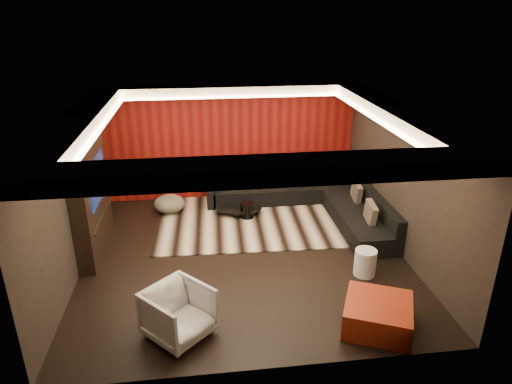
{
  "coord_description": "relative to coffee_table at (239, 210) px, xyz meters",
  "views": [
    {
      "loc": [
        -0.76,
        -7.64,
        4.48
      ],
      "look_at": [
        0.3,
        0.6,
        1.05
      ],
      "focal_mm": 32.0,
      "sensor_mm": 36.0,
      "label": 1
    }
  ],
  "objects": [
    {
      "name": "cove_back",
      "position": [
        -0.06,
        0.54,
        2.49
      ],
      "size": [
        4.8,
        0.08,
        0.04
      ],
      "primitive_type": "cube",
      "color": "#FFD899",
      "rests_on": "ground"
    },
    {
      "name": "armchair",
      "position": [
        -1.23,
        -4.0,
        0.28
      ],
      "size": [
        1.18,
        1.18,
        0.77
      ],
      "primitive_type": "imported",
      "rotation": [
        0.0,
        0.0,
        0.75
      ],
      "color": "silver",
      "rests_on": "floor"
    },
    {
      "name": "sectional_sofa",
      "position": [
        1.68,
        0.04,
        0.15
      ],
      "size": [
        3.65,
        3.5,
        0.75
      ],
      "color": "black",
      "rests_on": "floor"
    },
    {
      "name": "wall_back",
      "position": [
        -0.06,
        1.19,
        1.29
      ],
      "size": [
        6.0,
        0.02,
        2.8
      ],
      "primitive_type": "cube",
      "color": "black",
      "rests_on": "ground"
    },
    {
      "name": "cove_right",
      "position": [
        2.3,
        -1.82,
        2.49
      ],
      "size": [
        0.08,
        4.8,
        0.04
      ],
      "primitive_type": "cube",
      "color": "#FFD899",
      "rests_on": "ground"
    },
    {
      "name": "floor",
      "position": [
        -0.06,
        -1.82,
        -0.12
      ],
      "size": [
        6.0,
        6.0,
        0.02
      ],
      "primitive_type": "cube",
      "color": "black",
      "rests_on": "ground"
    },
    {
      "name": "tv_screen",
      "position": [
        -2.75,
        -1.22,
        1.34
      ],
      "size": [
        0.04,
        1.3,
        0.8
      ],
      "primitive_type": "cube",
      "color": "black",
      "rests_on": "ground"
    },
    {
      "name": "soffit_back",
      "position": [
        -0.06,
        0.88,
        2.58
      ],
      "size": [
        6.0,
        0.6,
        0.22
      ],
      "primitive_type": "cube",
      "color": "silver",
      "rests_on": "ground"
    },
    {
      "name": "white_side_table",
      "position": [
        2.0,
        -2.78,
        0.13
      ],
      "size": [
        0.42,
        0.42,
        0.48
      ],
      "primitive_type": "cylinder",
      "rotation": [
        0.0,
        0.0,
        0.08
      ],
      "color": "white",
      "rests_on": "floor"
    },
    {
      "name": "drum_stool",
      "position": [
        0.18,
        -0.2,
        0.09
      ],
      "size": [
        0.39,
        0.39,
        0.36
      ],
      "primitive_type": "cylinder",
      "rotation": [
        0.0,
        0.0,
        -0.37
      ],
      "color": "black",
      "rests_on": "rug"
    },
    {
      "name": "soffit_front",
      "position": [
        -0.06,
        -4.52,
        2.58
      ],
      "size": [
        6.0,
        0.6,
        0.22
      ],
      "primitive_type": "cube",
      "color": "silver",
      "rests_on": "ground"
    },
    {
      "name": "wall_left",
      "position": [
        -3.07,
        -1.82,
        1.29
      ],
      "size": [
        0.02,
        6.0,
        2.8
      ],
      "primitive_type": "cube",
      "color": "black",
      "rests_on": "ground"
    },
    {
      "name": "soffit_right",
      "position": [
        2.64,
        -1.82,
        2.58
      ],
      "size": [
        0.6,
        4.8,
        0.22
      ],
      "primitive_type": "cube",
      "color": "silver",
      "rests_on": "ground"
    },
    {
      "name": "red_feature_wall",
      "position": [
        -0.06,
        1.15,
        1.29
      ],
      "size": [
        5.98,
        0.05,
        2.78
      ],
      "primitive_type": "cube",
      "color": "#6B0C0A",
      "rests_on": "ground"
    },
    {
      "name": "orange_ottoman",
      "position": [
        1.68,
        -4.19,
        0.1
      ],
      "size": [
        1.26,
        1.26,
        0.42
      ],
      "primitive_type": "cube",
      "rotation": [
        0.0,
        0.0,
        -0.42
      ],
      "color": "#A62B15",
      "rests_on": "floor"
    },
    {
      "name": "soffit_left",
      "position": [
        -2.76,
        -1.82,
        2.58
      ],
      "size": [
        0.6,
        4.8,
        0.22
      ],
      "primitive_type": "cube",
      "color": "silver",
      "rests_on": "ground"
    },
    {
      "name": "cove_front",
      "position": [
        -0.06,
        -4.18,
        2.49
      ],
      "size": [
        4.8,
        0.08,
        0.04
      ],
      "primitive_type": "cube",
      "color": "#FFD899",
      "rests_on": "ground"
    },
    {
      "name": "coffee_table",
      "position": [
        0.0,
        0.0,
        0.0
      ],
      "size": [
        1.18,
        1.18,
        0.18
      ],
      "primitive_type": "cylinder",
      "rotation": [
        0.0,
        0.0,
        -0.12
      ],
      "color": "black",
      "rests_on": "rug"
    },
    {
      "name": "tv_surround",
      "position": [
        -2.91,
        -1.22,
        0.99
      ],
      "size": [
        0.3,
        2.0,
        2.2
      ],
      "primitive_type": "cube",
      "color": "black",
      "rests_on": "ground"
    },
    {
      "name": "ceiling",
      "position": [
        -0.06,
        -1.82,
        2.7
      ],
      "size": [
        6.0,
        6.0,
        0.02
      ],
      "primitive_type": "cube",
      "color": "silver",
      "rests_on": "ground"
    },
    {
      "name": "throw_pillows",
      "position": [
        1.61,
        0.04,
        0.51
      ],
      "size": [
        3.18,
        2.75,
        0.5
      ],
      "color": "#C3A58F",
      "rests_on": "sectional_sofa"
    },
    {
      "name": "wall_right",
      "position": [
        2.95,
        -1.82,
        1.29
      ],
      "size": [
        0.02,
        6.0,
        2.8
      ],
      "primitive_type": "cube",
      "color": "black",
      "rests_on": "ground"
    },
    {
      "name": "cove_left",
      "position": [
        -2.42,
        -1.82,
        2.49
      ],
      "size": [
        0.08,
        4.8,
        0.04
      ],
      "primitive_type": "cube",
      "color": "#FFD899",
      "rests_on": "ground"
    },
    {
      "name": "rug",
      "position": [
        0.18,
        -0.28,
        -0.1
      ],
      "size": [
        4.1,
        3.13,
        0.02
      ],
      "primitive_type": "cube",
      "rotation": [
        0.0,
        0.0,
        -0.03
      ],
      "color": "beige",
      "rests_on": "floor"
    },
    {
      "name": "tv_shelf",
      "position": [
        -2.75,
        -1.22,
        0.59
      ],
      "size": [
        0.04,
        1.6,
        0.04
      ],
      "primitive_type": "cube",
      "color": "black",
      "rests_on": "ground"
    },
    {
      "name": "striped_pouf",
      "position": [
        -1.57,
        0.33,
        0.11
      ],
      "size": [
        0.86,
        0.86,
        0.39
      ],
      "primitive_type": "ellipsoid",
      "rotation": [
        0.0,
        0.0,
        -0.24
      ],
      "color": "beige",
      "rests_on": "rug"
    }
  ]
}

